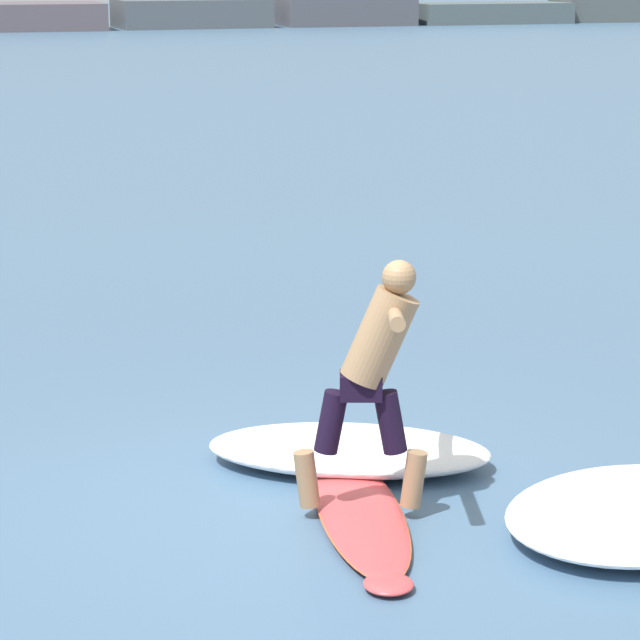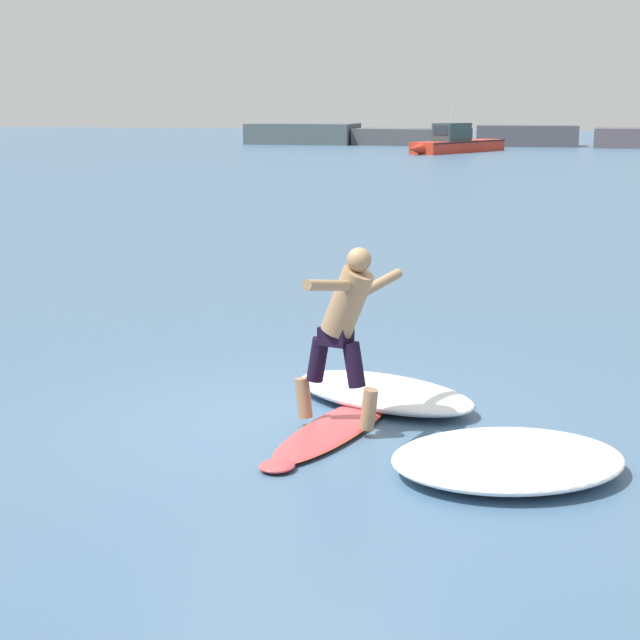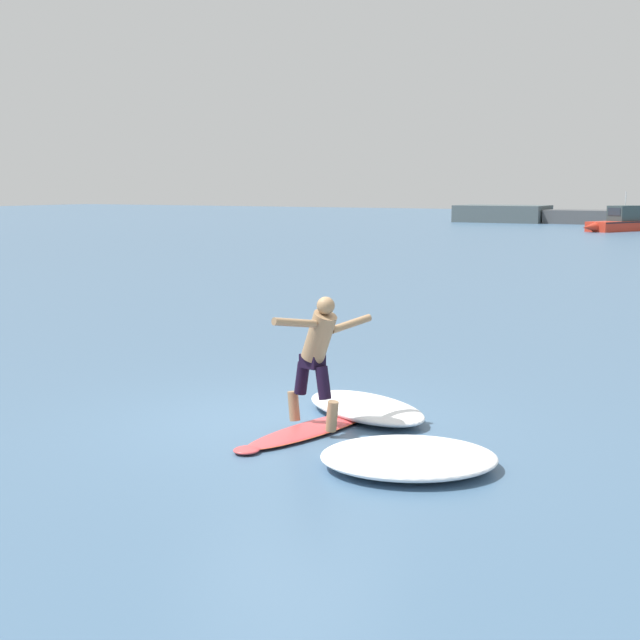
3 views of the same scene
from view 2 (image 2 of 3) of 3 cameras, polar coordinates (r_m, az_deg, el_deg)
The scene contains 6 objects.
ground_plane at distance 9.78m, azimuth -1.65°, elevation -5.38°, with size 200.00×200.00×0.00m, color #446686.
surfboard at distance 9.42m, azimuth 0.73°, elevation -5.81°, with size 0.92×2.42×0.21m.
surfer at distance 9.17m, azimuth 1.33°, elevation -0.10°, with size 0.89×1.48×1.58m.
fishing_boat_near_jetty at distance 61.69m, azimuth 7.23°, elevation 9.35°, with size 4.69×8.36×2.55m.
wave_foam_at_tail at distance 8.52m, azimuth 9.99°, elevation -7.32°, with size 2.33×2.17×0.24m.
wave_foam_at_nose at distance 10.28m, azimuth 3.40°, elevation -3.88°, with size 2.20×1.75×0.23m.
Camera 2 is at (2.67, -8.97, 2.86)m, focal length 60.00 mm.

